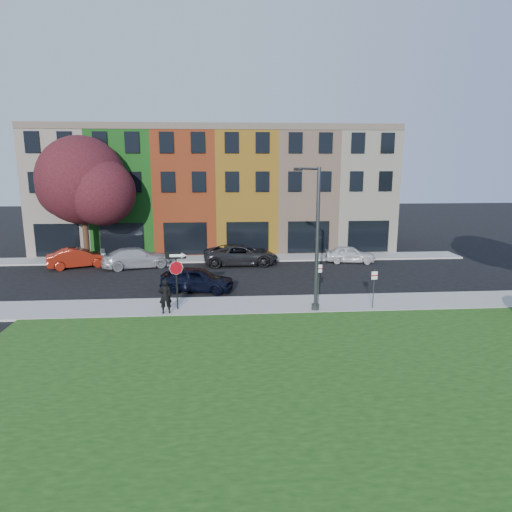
{
  "coord_description": "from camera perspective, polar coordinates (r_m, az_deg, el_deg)",
  "views": [
    {
      "loc": [
        -1.99,
        -20.26,
        7.67
      ],
      "look_at": [
        -0.2,
        4.0,
        2.54
      ],
      "focal_mm": 32.0,
      "sensor_mm": 36.0,
      "label": 1
    }
  ],
  "objects": [
    {
      "name": "sidewalk_near",
      "position": [
        24.79,
        5.28,
        -6.03
      ],
      "size": [
        40.0,
        3.0,
        0.12
      ],
      "primitive_type": "cube",
      "color": "#999690",
      "rests_on": "ground"
    },
    {
      "name": "grass_park",
      "position": [
        19.01,
        28.82,
        -13.3
      ],
      "size": [
        40.0,
        16.0,
        0.1
      ],
      "primitive_type": "cube",
      "color": "#1B4212",
      "rests_on": "ground"
    },
    {
      "name": "rowhouse_block",
      "position": [
        41.53,
        -4.96,
        8.16
      ],
      "size": [
        30.0,
        10.12,
        10.0
      ],
      "color": "beige",
      "rests_on": "ground"
    },
    {
      "name": "stop_sign",
      "position": [
        23.5,
        -9.95,
        -1.6
      ],
      "size": [
        1.05,
        0.11,
        3.0
      ],
      "rotation": [
        0.0,
        0.0,
        0.02
      ],
      "color": "black",
      "rests_on": "sidewalk_near"
    },
    {
      "name": "parked_car_red",
      "position": [
        35.55,
        -21.3,
        -0.21
      ],
      "size": [
        4.46,
        5.36,
        1.43
      ],
      "primitive_type": "imported",
      "rotation": [
        0.0,
        0.0,
        1.94
      ],
      "color": "maroon",
      "rests_on": "ground"
    },
    {
      "name": "man",
      "position": [
        23.32,
        -11.27,
        -4.95
      ],
      "size": [
        0.81,
        0.68,
        1.76
      ],
      "primitive_type": "imported",
      "rotation": [
        0.0,
        0.0,
        3.35
      ],
      "color": "black",
      "rests_on": "sidewalk_near"
    },
    {
      "name": "parked_car_white",
      "position": [
        35.51,
        11.64,
        0.24
      ],
      "size": [
        2.58,
        4.19,
        1.28
      ],
      "primitive_type": "imported",
      "rotation": [
        0.0,
        0.0,
        1.43
      ],
      "color": "silver",
      "rests_on": "ground"
    },
    {
      "name": "parked_car_dark",
      "position": [
        33.99,
        -1.91,
        0.17
      ],
      "size": [
        2.96,
        5.71,
        1.53
      ],
      "primitive_type": "imported",
      "rotation": [
        0.0,
        0.0,
        1.61
      ],
      "color": "black",
      "rests_on": "ground"
    },
    {
      "name": "parked_car_silver",
      "position": [
        34.22,
        -14.64,
        -0.2
      ],
      "size": [
        4.77,
        6.12,
        1.45
      ],
      "primitive_type": "imported",
      "rotation": [
        0.0,
        0.0,
        1.86
      ],
      "color": "#A6A7AB",
      "rests_on": "ground"
    },
    {
      "name": "ground",
      "position": [
        21.75,
        1.33,
        -8.75
      ],
      "size": [
        120.0,
        120.0,
        0.0
      ],
      "primitive_type": "plane",
      "color": "black",
      "rests_on": "ground"
    },
    {
      "name": "sidewalk_far",
      "position": [
        36.08,
        -5.72,
        -0.33
      ],
      "size": [
        40.0,
        2.4,
        0.12
      ],
      "primitive_type": "cube",
      "color": "#999690",
      "rests_on": "ground"
    },
    {
      "name": "tree_purple",
      "position": [
        36.54,
        -20.72,
        8.6
      ],
      "size": [
        7.81,
        6.83,
        9.35
      ],
      "color": "black",
      "rests_on": "sidewalk_far"
    },
    {
      "name": "sedan_near",
      "position": [
        27.33,
        -7.35,
        -2.91
      ],
      "size": [
        3.59,
        5.04,
        1.46
      ],
      "primitive_type": "imported",
      "rotation": [
        0.0,
        0.0,
        1.35
      ],
      "color": "black",
      "rests_on": "ground"
    },
    {
      "name": "parking_sign_a",
      "position": [
        23.96,
        7.84,
        -2.91
      ],
      "size": [
        0.32,
        0.09,
        2.38
      ],
      "rotation": [
        0.0,
        0.0,
        0.07
      ],
      "color": "#404245",
      "rests_on": "sidewalk_near"
    },
    {
      "name": "parking_sign_b",
      "position": [
        24.28,
        14.52,
        -3.44
      ],
      "size": [
        0.32,
        0.09,
        2.04
      ],
      "rotation": [
        0.0,
        0.0,
        0.06
      ],
      "color": "#404245",
      "rests_on": "sidewalk_near"
    },
    {
      "name": "street_lamp",
      "position": [
        23.17,
        7.37,
        2.11
      ],
      "size": [
        1.11,
        2.48,
        7.23
      ],
      "rotation": [
        0.0,
        0.0,
        0.34
      ],
      "color": "#404245",
      "rests_on": "sidewalk_near"
    }
  ]
}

